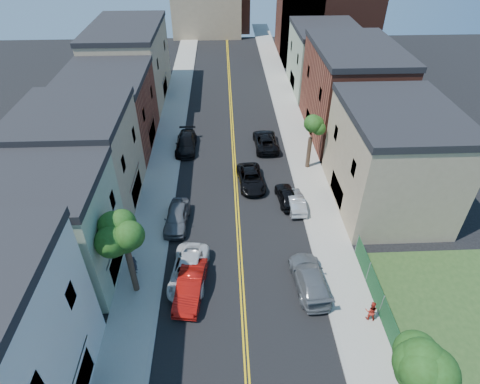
{
  "coord_description": "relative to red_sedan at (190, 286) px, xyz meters",
  "views": [
    {
      "loc": [
        -0.99,
        -5.3,
        23.62
      ],
      "look_at": [
        0.27,
        23.25,
        2.0
      ],
      "focal_mm": 29.26,
      "sensor_mm": 36.0,
      "label": 1
    }
  ],
  "objects": [
    {
      "name": "silver_car_right",
      "position": [
        9.3,
        9.76,
        -0.16
      ],
      "size": [
        1.67,
        4.24,
        1.37
      ],
      "primitive_type": "imported",
      "rotation": [
        0.0,
        0.0,
        3.19
      ],
      "color": "#A9ACB1",
      "rests_on": "ground"
    },
    {
      "name": "tree_right_corner",
      "position": [
        11.73,
        -9.51,
        6.47
      ],
      "size": [
        5.8,
        5.8,
        10.35
      ],
      "color": "#3D2E1E",
      "rests_on": "sidewalk_right"
    },
    {
      "name": "dark_car_right_far",
      "position": [
        7.6,
        21.17,
        -0.06
      ],
      "size": [
        2.81,
        5.76,
        1.58
      ],
      "primitive_type": "imported",
      "rotation": [
        0.0,
        0.0,
        3.18
      ],
      "color": "black",
      "rests_on": "ground"
    },
    {
      "name": "sidewalk_right",
      "position": [
        11.7,
        26.49,
        -0.77
      ],
      "size": [
        3.2,
        100.0,
        0.15
      ],
      "primitive_type": "cube",
      "color": "gray",
      "rests_on": "ground"
    },
    {
      "name": "pedestrian_left",
      "position": [
        -4.4,
        2.23,
        0.1
      ],
      "size": [
        0.44,
        0.62,
        1.6
      ],
      "primitive_type": "imported",
      "rotation": [
        0.0,
        0.0,
        1.67
      ],
      "color": "#25262D",
      "rests_on": "sidewalk_left"
    },
    {
      "name": "black_suv_lane",
      "position": [
        5.36,
        13.61,
        -0.1
      ],
      "size": [
        2.95,
        5.56,
        1.49
      ],
      "primitive_type": "imported",
      "rotation": [
        0.0,
        0.0,
        0.09
      ],
      "color": "black",
      "rests_on": "ground"
    },
    {
      "name": "black_car_left",
      "position": [
        -1.7,
        21.0,
        -0.04
      ],
      "size": [
        2.35,
        5.61,
        1.62
      ],
      "primitive_type": "imported",
      "rotation": [
        0.0,
        0.0,
        -0.01
      ],
      "color": "black",
      "rests_on": "ground"
    },
    {
      "name": "black_car_right",
      "position": [
        8.63,
        10.61,
        -0.12
      ],
      "size": [
        2.15,
        4.41,
        1.45
      ],
      "primitive_type": "imported",
      "rotation": [
        0.0,
        0.0,
        3.25
      ],
      "color": "black",
      "rests_on": "ground"
    },
    {
      "name": "tree_left_mid",
      "position": [
        -4.08,
        0.49,
        5.74
      ],
      "size": [
        5.2,
        5.2,
        9.29
      ],
      "color": "#3D2E1E",
      "rests_on": "sidewalk_left"
    },
    {
      "name": "bldg_left_tan_near",
      "position": [
        -10.2,
        11.49,
        3.65
      ],
      "size": [
        9.0,
        10.0,
        9.0
      ],
      "primitive_type": "cube",
      "color": "#998466",
      "rests_on": "ground"
    },
    {
      "name": "curb_left",
      "position": [
        -2.35,
        26.49,
        -0.77
      ],
      "size": [
        0.3,
        100.0,
        0.15
      ],
      "primitive_type": "cube",
      "color": "gray",
      "rests_on": "ground"
    },
    {
      "name": "bldg_right_brick",
      "position": [
        17.8,
        24.49,
        4.15
      ],
      "size": [
        9.0,
        14.0,
        10.0
      ],
      "primitive_type": "cube",
      "color": "brown",
      "rests_on": "ground"
    },
    {
      "name": "red_sedan",
      "position": [
        0.0,
        0.0,
        0.0
      ],
      "size": [
        2.46,
        5.33,
        1.69
      ],
      "primitive_type": "imported",
      "rotation": [
        0.0,
        0.0,
        -0.13
      ],
      "color": "#A9100B",
      "rests_on": "ground"
    },
    {
      "name": "curb_right",
      "position": [
        9.95,
        26.49,
        -0.77
      ],
      "size": [
        0.3,
        100.0,
        0.15
      ],
      "primitive_type": "cube",
      "color": "gray",
      "rests_on": "ground"
    },
    {
      "name": "backdrop_center",
      "position": [
        3.8,
        72.49,
        4.15
      ],
      "size": [
        10.0,
        8.0,
        10.0
      ],
      "primitive_type": "cube",
      "color": "brown",
      "rests_on": "ground"
    },
    {
      "name": "church",
      "position": [
        20.13,
        53.55,
        6.4
      ],
      "size": [
        16.2,
        14.2,
        22.6
      ],
      "color": "#4C2319",
      "rests_on": "ground"
    },
    {
      "name": "backdrop_left",
      "position": [
        -0.2,
        68.49,
        5.15
      ],
      "size": [
        14.0,
        8.0,
        12.0
      ],
      "primitive_type": "cube",
      "color": "#998466",
      "rests_on": "ground"
    },
    {
      "name": "corner_lot",
      "position": [
        19.3,
        -4.01,
        -0.84
      ],
      "size": [
        12.0,
        15.0,
        0.02
      ],
      "primitive_type": "cube",
      "color": "#233F19",
      "rests_on": "ground"
    },
    {
      "name": "bldg_right_tan",
      "position": [
        17.8,
        10.49,
        3.65
      ],
      "size": [
        9.0,
        12.0,
        9.0
      ],
      "primitive_type": "cube",
      "color": "#998466",
      "rests_on": "ground"
    },
    {
      "name": "pedestrian_right",
      "position": [
        12.51,
        -2.8,
        0.14
      ],
      "size": [
        0.94,
        0.81,
        1.67
      ],
      "primitive_type": "imported",
      "rotation": [
        0.0,
        0.0,
        2.89
      ],
      "color": "#B4261B",
      "rests_on": "sidewalk_right"
    },
    {
      "name": "tree_right_far",
      "position": [
        11.72,
        16.49,
        4.91
      ],
      "size": [
        4.4,
        4.4,
        8.03
      ],
      "color": "#3D2E1E",
      "rests_on": "sidewalk_right"
    },
    {
      "name": "bldg_right_palegrn",
      "position": [
        17.8,
        38.49,
        3.4
      ],
      "size": [
        9.0,
        12.0,
        8.5
      ],
      "primitive_type": "cube",
      "color": "gray",
      "rests_on": "ground"
    },
    {
      "name": "grey_car_right",
      "position": [
        8.88,
        0.36,
        -0.02
      ],
      "size": [
        2.74,
        5.85,
        1.65
      ],
      "primitive_type": "imported",
      "rotation": [
        0.0,
        0.0,
        3.22
      ],
      "color": "slate",
      "rests_on": "ground"
    },
    {
      "name": "bldg_left_palegrn",
      "position": [
        -10.2,
        2.49,
        3.4
      ],
      "size": [
        9.0,
        8.0,
        8.5
      ],
      "primitive_type": "cube",
      "color": "gray",
      "rests_on": "ground"
    },
    {
      "name": "bldg_left_tan_far",
      "position": [
        -10.2,
        36.49,
        3.9
      ],
      "size": [
        9.0,
        16.0,
        9.5
      ],
      "primitive_type": "cube",
      "color": "#998466",
      "rests_on": "ground"
    },
    {
      "name": "sidewalk_left",
      "position": [
        -4.1,
        26.49,
        -0.77
      ],
      "size": [
        3.2,
        100.0,
        0.15
      ],
      "primitive_type": "cube",
      "color": "gray",
      "rests_on": "ground"
    },
    {
      "name": "bldg_left_brick",
      "position": [
        -10.2,
        22.49,
        3.15
      ],
      "size": [
        9.0,
        12.0,
        8.0
      ],
      "primitive_type": "cube",
      "color": "brown",
      "rests_on": "ground"
    },
    {
      "name": "fence_right",
      "position": [
        13.3,
        -4.01,
        0.25
      ],
      "size": [
        0.04,
        15.0,
        1.9
      ],
      "primitive_type": "cube",
      "color": "#143F1E",
      "rests_on": "sidewalk_right"
    },
    {
      "name": "white_pickup",
      "position": [
        -0.21,
        1.47,
        -0.05
      ],
      "size": [
        3.18,
        5.94,
        1.59
      ],
      "primitive_type": "imported",
      "rotation": [
        0.0,
        0.0,
        -0.1
      ],
      "color": "silver",
      "rests_on": "ground"
    },
    {
      "name": "grey_car_left",
      "position": [
        -1.65,
        7.83,
        -0.01
      ],
      "size": [
        2.28,
        5.02,
        1.67
      ],
      "primitive_type": "imported",
      "rotation": [
        0.0,
        0.0,
        -0.06
      ],
      "color": "#52545A",
      "rests_on": "ground"
    }
  ]
}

